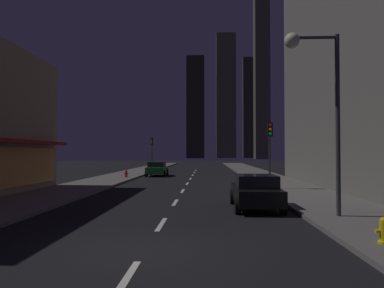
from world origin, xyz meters
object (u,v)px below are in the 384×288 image
(traffic_light_far_left, at_px, (152,146))
(street_lamp_right, at_px, (314,78))
(car_parked_far, at_px, (157,169))
(traffic_light_near_right, at_px, (270,140))
(fire_hydrant_yellow_near, at_px, (384,231))
(car_parked_near, at_px, (256,191))
(fire_hydrant_far_left, at_px, (126,174))

(traffic_light_far_left, xyz_separation_m, street_lamp_right, (10.88, -32.19, 1.87))
(car_parked_far, height_order, traffic_light_near_right, traffic_light_near_right)
(traffic_light_near_right, relative_size, traffic_light_far_left, 1.00)
(car_parked_far, xyz_separation_m, fire_hydrant_yellow_near, (9.50, -27.45, -0.29))
(car_parked_near, bearing_deg, fire_hydrant_yellow_near, -70.05)
(car_parked_near, xyz_separation_m, car_parked_far, (-7.20, 21.12, 0.00))
(car_parked_near, height_order, traffic_light_near_right, traffic_light_near_right)
(car_parked_near, distance_m, car_parked_far, 22.31)
(car_parked_near, relative_size, fire_hydrant_yellow_near, 6.48)
(car_parked_near, relative_size, traffic_light_near_right, 1.01)
(traffic_light_near_right, distance_m, street_lamp_right, 9.98)
(fire_hydrant_yellow_near, xyz_separation_m, traffic_light_far_left, (-11.40, 36.08, 2.74))
(car_parked_far, distance_m, street_lamp_right, 25.59)
(car_parked_near, distance_m, street_lamp_right, 5.28)
(traffic_light_near_right, xyz_separation_m, traffic_light_far_left, (-11.00, 22.39, 0.00))
(car_parked_far, bearing_deg, fire_hydrant_yellow_near, -70.91)
(fire_hydrant_yellow_near, height_order, traffic_light_far_left, traffic_light_far_left)
(traffic_light_far_left, bearing_deg, fire_hydrant_far_left, -91.82)
(traffic_light_far_left, distance_m, street_lamp_right, 34.03)
(fire_hydrant_yellow_near, distance_m, fire_hydrant_far_left, 26.29)
(traffic_light_far_left, bearing_deg, street_lamp_right, -71.33)
(car_parked_near, height_order, traffic_light_far_left, traffic_light_far_left)
(car_parked_far, relative_size, traffic_light_near_right, 1.01)
(car_parked_near, bearing_deg, street_lamp_right, -54.02)
(street_lamp_right, bearing_deg, car_parked_near, 125.98)
(fire_hydrant_yellow_near, bearing_deg, traffic_light_far_left, 107.54)
(fire_hydrant_far_left, bearing_deg, street_lamp_right, -60.09)
(fire_hydrant_far_left, bearing_deg, traffic_light_far_left, 88.18)
(fire_hydrant_far_left, relative_size, traffic_light_near_right, 0.16)
(fire_hydrant_yellow_near, xyz_separation_m, fire_hydrant_far_left, (-11.80, 23.50, 0.00))
(car_parked_far, xyz_separation_m, traffic_light_near_right, (9.10, -13.77, 2.45))
(car_parked_far, distance_m, traffic_light_near_right, 16.68)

